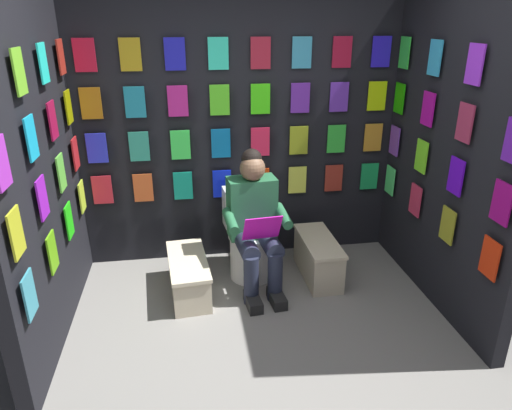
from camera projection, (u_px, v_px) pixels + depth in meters
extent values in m
plane|color=gray|center=(280.00, 394.00, 2.91)|extent=(30.00, 30.00, 0.00)
cube|color=black|center=(239.00, 130.00, 4.24)|extent=(2.97, 0.10, 2.44)
cube|color=red|center=(102.00, 190.00, 4.17)|extent=(0.17, 0.01, 0.26)
cube|color=#E25B28|center=(143.00, 188.00, 4.22)|extent=(0.17, 0.01, 0.26)
cube|color=#0F957B|center=(183.00, 186.00, 4.27)|extent=(0.17, 0.01, 0.26)
cube|color=#0C22E3|center=(222.00, 184.00, 4.32)|extent=(0.17, 0.01, 0.26)
cube|color=red|center=(260.00, 182.00, 4.37)|extent=(0.17, 0.01, 0.26)
cube|color=#EEF04E|center=(297.00, 180.00, 4.42)|extent=(0.17, 0.01, 0.26)
cube|color=#A42E22|center=(334.00, 178.00, 4.47)|extent=(0.17, 0.01, 0.26)
cube|color=#199A51|center=(369.00, 176.00, 4.52)|extent=(0.17, 0.01, 0.26)
cube|color=#2C34E9|center=(97.00, 148.00, 4.02)|extent=(0.17, 0.01, 0.26)
cube|color=teal|center=(139.00, 147.00, 4.07)|extent=(0.17, 0.01, 0.26)
cube|color=#38E44F|center=(181.00, 145.00, 4.12)|extent=(0.17, 0.01, 0.26)
cube|color=#0C68AC|center=(221.00, 143.00, 4.17)|extent=(0.17, 0.01, 0.26)
cube|color=#EE224B|center=(260.00, 142.00, 4.22)|extent=(0.17, 0.01, 0.26)
cube|color=#96A31E|center=(299.00, 140.00, 4.27)|extent=(0.17, 0.01, 0.26)
cube|color=green|center=(336.00, 139.00, 4.32)|extent=(0.17, 0.01, 0.26)
cube|color=orange|center=(373.00, 137.00, 4.37)|extent=(0.17, 0.01, 0.26)
cube|color=#B06714|center=(91.00, 103.00, 3.88)|extent=(0.17, 0.01, 0.26)
cube|color=teal|center=(135.00, 102.00, 3.93)|extent=(0.17, 0.01, 0.26)
cube|color=#BA2082|center=(178.00, 101.00, 3.98)|extent=(0.17, 0.01, 0.26)
cube|color=#51CE22|center=(220.00, 100.00, 4.03)|extent=(0.17, 0.01, 0.26)
cube|color=#3FE313|center=(260.00, 99.00, 4.08)|extent=(0.17, 0.01, 0.26)
cube|color=#6125A0|center=(300.00, 98.00, 4.13)|extent=(0.17, 0.01, 0.26)
cube|color=#622EB2|center=(339.00, 97.00, 4.18)|extent=(0.17, 0.01, 0.26)
cube|color=#CBEA0E|center=(377.00, 96.00, 4.23)|extent=(0.17, 0.01, 0.26)
cube|color=red|center=(85.00, 55.00, 3.73)|extent=(0.17, 0.01, 0.26)
cube|color=#B49018|center=(130.00, 55.00, 3.78)|extent=(0.17, 0.01, 0.26)
cube|color=#1B1CB7|center=(175.00, 54.00, 3.83)|extent=(0.17, 0.01, 0.26)
cube|color=#2FE0B9|center=(218.00, 54.00, 3.88)|extent=(0.17, 0.01, 0.26)
cube|color=#A41C30|center=(261.00, 53.00, 3.93)|extent=(0.17, 0.01, 0.26)
cube|color=teal|center=(302.00, 53.00, 3.99)|extent=(0.17, 0.01, 0.26)
cube|color=maroon|center=(342.00, 52.00, 4.04)|extent=(0.17, 0.01, 0.26)
cube|color=#2B1CE0|center=(381.00, 52.00, 4.09)|extent=(0.17, 0.01, 0.26)
cube|color=black|center=(450.00, 153.00, 3.53)|extent=(0.10, 1.90, 2.44)
cube|color=#4FE96F|center=(390.00, 180.00, 4.41)|extent=(0.01, 0.17, 0.26)
cube|color=#D22F51|center=(415.00, 200.00, 3.94)|extent=(0.01, 0.17, 0.26)
cube|color=olive|center=(447.00, 225.00, 3.46)|extent=(0.01, 0.17, 0.26)
cube|color=red|center=(490.00, 258.00, 2.99)|extent=(0.01, 0.17, 0.26)
cube|color=purple|center=(394.00, 141.00, 4.26)|extent=(0.01, 0.17, 0.26)
cube|color=#77EA25|center=(421.00, 156.00, 3.79)|extent=(0.01, 0.17, 0.26)
cube|color=#560DD6|center=(456.00, 176.00, 3.32)|extent=(0.01, 0.17, 0.26)
cube|color=#8F0C6E|center=(502.00, 203.00, 2.85)|extent=(0.01, 0.17, 0.26)
cube|color=#1AA009|center=(399.00, 98.00, 4.12)|extent=(0.01, 0.17, 0.26)
cube|color=#B30F98|center=(428.00, 109.00, 3.65)|extent=(0.01, 0.17, 0.26)
cube|color=#9E2B4E|center=(465.00, 123.00, 3.18)|extent=(0.01, 0.17, 0.26)
cube|color=green|center=(405.00, 53.00, 3.97)|extent=(0.01, 0.17, 0.26)
cube|color=#30A6DC|center=(435.00, 58.00, 3.50)|extent=(0.01, 0.17, 0.26)
cube|color=#982FE7|center=(475.00, 64.00, 3.03)|extent=(0.01, 0.17, 0.26)
cube|color=black|center=(37.00, 172.00, 3.11)|extent=(0.10, 1.90, 2.44)
cube|color=teal|center=(30.00, 295.00, 2.60)|extent=(0.01, 0.17, 0.26)
cube|color=#63B516|center=(52.00, 252.00, 3.07)|extent=(0.01, 0.17, 0.26)
cube|color=#23DA17|center=(69.00, 221.00, 3.54)|extent=(0.01, 0.17, 0.26)
cube|color=#C0E134|center=(82.00, 197.00, 4.01)|extent=(0.01, 0.17, 0.26)
cube|color=gold|center=(16.00, 233.00, 2.45)|extent=(0.01, 0.17, 0.26)
cube|color=purple|center=(42.00, 198.00, 2.93)|extent=(0.01, 0.17, 0.26)
cube|color=#61C43F|center=(61.00, 173.00, 3.40)|extent=(0.01, 0.17, 0.26)
cube|color=red|center=(75.00, 153.00, 3.87)|extent=(0.01, 0.17, 0.26)
cube|color=purple|center=(1.00, 163.00, 2.31)|extent=(0.01, 0.17, 0.26)
cube|color=#18ACDD|center=(31.00, 138.00, 2.78)|extent=(0.01, 0.17, 0.26)
cube|color=maroon|center=(53.00, 120.00, 3.25)|extent=(0.01, 0.17, 0.26)
cube|color=#8C9007|center=(69.00, 107.00, 3.72)|extent=(0.01, 0.17, 0.26)
cube|color=#71C62B|center=(19.00, 72.00, 2.64)|extent=(0.01, 0.17, 0.26)
cube|color=#21E5D1|center=(43.00, 63.00, 3.11)|extent=(0.01, 0.17, 0.26)
cube|color=#A3281D|center=(61.00, 57.00, 3.58)|extent=(0.01, 0.17, 0.26)
cylinder|color=white|center=(251.00, 256.00, 4.15)|extent=(0.38, 0.38, 0.40)
cylinder|color=white|center=(251.00, 235.00, 4.07)|extent=(0.41, 0.41, 0.02)
cube|color=white|center=(244.00, 206.00, 4.24)|extent=(0.40, 0.22, 0.36)
cylinder|color=white|center=(247.00, 210.00, 4.16)|extent=(0.39, 0.11, 0.39)
cube|color=#286B42|center=(252.00, 207.00, 3.94)|extent=(0.42, 0.26, 0.52)
sphere|color=brown|center=(252.00, 168.00, 3.78)|extent=(0.21, 0.21, 0.21)
sphere|color=black|center=(252.00, 159.00, 3.79)|extent=(0.17, 0.17, 0.17)
cylinder|color=#23283D|center=(269.00, 242.00, 3.88)|extent=(0.19, 0.41, 0.15)
cylinder|color=#23283D|center=(246.00, 245.00, 3.83)|extent=(0.19, 0.41, 0.15)
cylinder|color=#23283D|center=(275.00, 277.00, 3.80)|extent=(0.12, 0.12, 0.42)
cylinder|color=#23283D|center=(251.00, 280.00, 3.76)|extent=(0.12, 0.12, 0.42)
cube|color=black|center=(277.00, 298.00, 3.81)|extent=(0.13, 0.27, 0.09)
cube|color=black|center=(253.00, 302.00, 3.77)|extent=(0.13, 0.27, 0.09)
cylinder|color=#286B42|center=(283.00, 216.00, 3.84)|extent=(0.11, 0.32, 0.13)
cylinder|color=#286B42|center=(231.00, 221.00, 3.74)|extent=(0.11, 0.32, 0.13)
cube|color=#E216BF|center=(262.00, 228.00, 3.66)|extent=(0.31, 0.16, 0.23)
cube|color=beige|center=(318.00, 259.00, 4.17)|extent=(0.28, 0.69, 0.34)
cube|color=beige|center=(319.00, 241.00, 4.10)|extent=(0.30, 0.72, 0.03)
cube|color=beige|center=(189.00, 277.00, 3.92)|extent=(0.35, 0.74, 0.29)
cube|color=beige|center=(188.00, 261.00, 3.86)|extent=(0.37, 0.77, 0.03)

